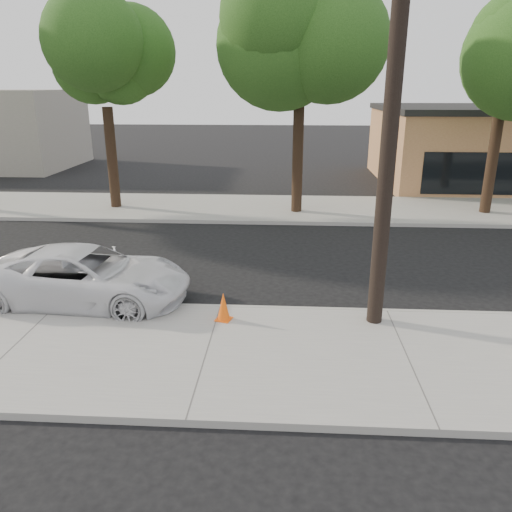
% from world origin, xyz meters
% --- Properties ---
extents(ground, '(120.00, 120.00, 0.00)m').
position_xyz_m(ground, '(0.00, 0.00, 0.00)').
color(ground, black).
rests_on(ground, ground).
extents(near_sidewalk, '(90.00, 4.40, 0.15)m').
position_xyz_m(near_sidewalk, '(0.00, -4.30, 0.07)').
color(near_sidewalk, gray).
rests_on(near_sidewalk, ground).
extents(far_sidewalk, '(90.00, 5.00, 0.15)m').
position_xyz_m(far_sidewalk, '(0.00, 8.50, 0.07)').
color(far_sidewalk, gray).
rests_on(far_sidewalk, ground).
extents(curb_near, '(90.00, 0.12, 0.16)m').
position_xyz_m(curb_near, '(0.00, -2.10, 0.07)').
color(curb_near, '#9E9B93').
rests_on(curb_near, ground).
extents(utility_pole, '(1.40, 0.34, 9.00)m').
position_xyz_m(utility_pole, '(3.60, -2.70, 4.70)').
color(utility_pole, black).
rests_on(utility_pole, near_sidewalk).
extents(tree_b, '(4.34, 4.20, 8.45)m').
position_xyz_m(tree_b, '(-5.81, 8.06, 6.15)').
color(tree_b, black).
rests_on(tree_b, far_sidewalk).
extents(tree_c, '(4.96, 4.80, 9.55)m').
position_xyz_m(tree_c, '(2.22, 7.64, 6.91)').
color(tree_c, black).
rests_on(tree_c, far_sidewalk).
extents(police_cruiser, '(5.32, 2.70, 1.44)m').
position_xyz_m(police_cruiser, '(-3.42, -1.80, 0.72)').
color(police_cruiser, silver).
rests_on(police_cruiser, ground).
extents(traffic_cone, '(0.42, 0.42, 0.66)m').
position_xyz_m(traffic_cone, '(0.17, -2.85, 0.47)').
color(traffic_cone, '#FF5C0D').
rests_on(traffic_cone, near_sidewalk).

